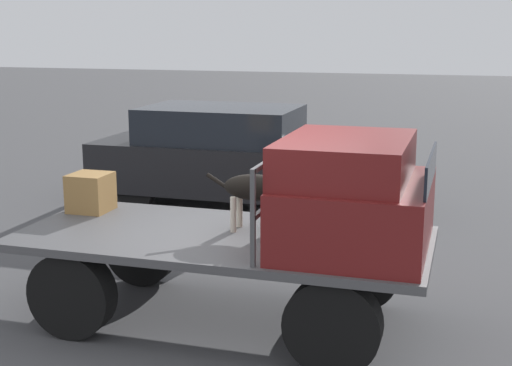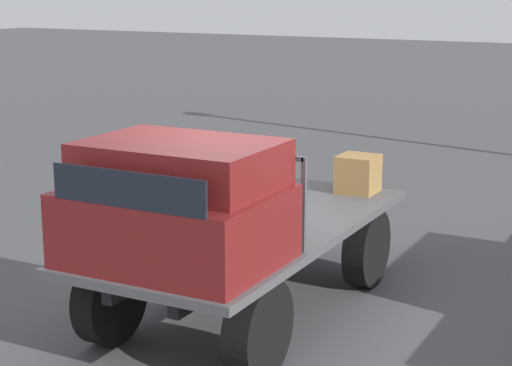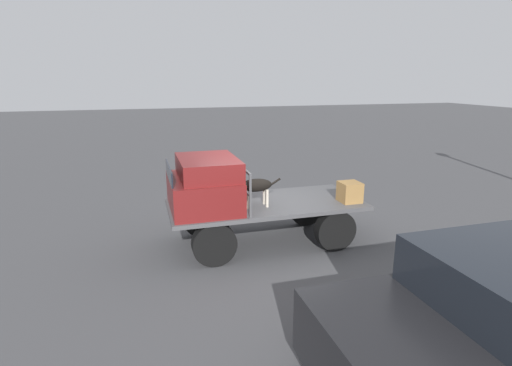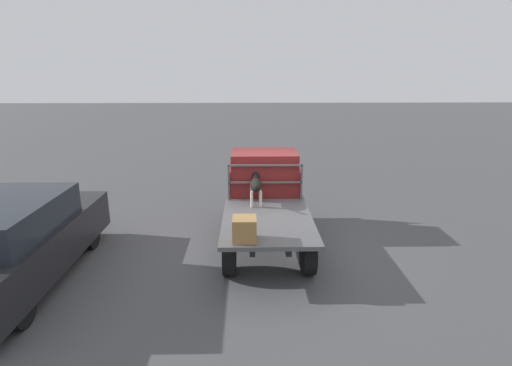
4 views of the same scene
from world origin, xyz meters
TOP-DOWN VIEW (x-y plane):
  - ground_plane at (0.00, 0.00)m, footprint 80.00×80.00m
  - flatbed_truck at (0.00, 0.00)m, footprint 3.97×1.81m
  - truck_cab at (1.25, 0.00)m, footprint 1.31×1.69m
  - truck_headboard at (0.56, 0.00)m, footprint 0.04×1.69m
  - dog at (0.34, 0.21)m, footprint 1.03×0.26m
  - cargo_crate at (-1.68, 0.45)m, footprint 0.41×0.41m

SIDE VIEW (x-z plane):
  - ground_plane at x=0.00m, z-range 0.00..0.00m
  - flatbed_truck at x=0.00m, z-range 0.18..1.07m
  - cargo_crate at x=-1.68m, z-range 0.89..1.30m
  - dog at x=0.34m, z-range 0.98..1.67m
  - truck_cab at x=1.25m, z-range 0.86..1.86m
  - truck_headboard at x=0.56m, z-range 1.02..1.85m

